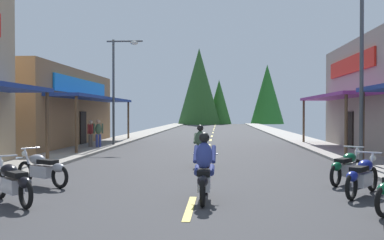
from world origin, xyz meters
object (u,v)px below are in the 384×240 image
at_px(motorcycle_parked_left_2, 43,168).
at_px(streetlamp_right, 352,51).
at_px(rider_cruising_lead, 204,172).
at_px(pedestrian_waiting, 91,132).
at_px(motorcycle_parked_right_2, 362,176).
at_px(motorcycle_parked_right_3, 346,167).
at_px(rider_cruising_trailing, 200,149).
at_px(motorcycle_parked_left_1, 13,182).
at_px(pedestrian_by_shop, 98,132).
at_px(streetlamp_left, 119,77).

bearing_deg(motorcycle_parked_left_2, streetlamp_right, -124.88).
bearing_deg(rider_cruising_lead, pedestrian_waiting, 26.75).
xyz_separation_m(streetlamp_right, motorcycle_parked_right_2, (-1.35, -5.32, -3.75)).
bearing_deg(motorcycle_parked_right_2, motorcycle_parked_left_2, 119.76).
distance_m(rider_cruising_lead, pedestrian_waiting, 15.73).
xyz_separation_m(motorcycle_parked_right_3, rider_cruising_lead, (-3.95, -2.66, 0.17)).
relative_size(streetlamp_right, rider_cruising_trailing, 3.05).
relative_size(motorcycle_parked_right_3, motorcycle_parked_left_1, 1.08).
relative_size(motorcycle_parked_left_2, pedestrian_by_shop, 1.15).
relative_size(pedestrian_by_shop, pedestrian_waiting, 1.02).
xyz_separation_m(motorcycle_parked_right_3, motorcycle_parked_left_2, (-8.45, -0.92, 0.00)).
distance_m(streetlamp_right, pedestrian_waiting, 14.81).
height_order(motorcycle_parked_right_3, rider_cruising_lead, rider_cruising_lead).
relative_size(motorcycle_parked_right_2, motorcycle_parked_right_3, 1.02).
bearing_deg(streetlamp_right, motorcycle_parked_left_1, -144.20).
relative_size(rider_cruising_trailing, pedestrian_by_shop, 1.30).
distance_m(motorcycle_parked_left_2, pedestrian_waiting, 12.64).
distance_m(streetlamp_left, motorcycle_parked_left_1, 17.10).
relative_size(motorcycle_parked_right_2, motorcycle_parked_left_1, 1.11).
relative_size(streetlamp_left, rider_cruising_lead, 3.00).
bearing_deg(motorcycle_parked_right_3, motorcycle_parked_left_1, 149.95).
xyz_separation_m(streetlamp_right, motorcycle_parked_left_2, (-9.64, -4.39, -3.75)).
distance_m(motorcycle_parked_right_2, motorcycle_parked_left_2, 8.35).
bearing_deg(streetlamp_left, pedestrian_by_shop, -107.19).
xyz_separation_m(streetlamp_right, pedestrian_waiting, (-12.00, 8.02, -3.31)).
distance_m(motorcycle_parked_left_1, pedestrian_by_shop, 14.66).
distance_m(motorcycle_parked_left_2, rider_cruising_trailing, 6.19).
xyz_separation_m(motorcycle_parked_right_3, pedestrian_waiting, (-10.81, 11.49, 0.44)).
bearing_deg(streetlamp_right, streetlamp_left, 137.54).
relative_size(motorcycle_parked_right_2, rider_cruising_trailing, 0.83).
xyz_separation_m(streetlamp_right, pedestrian_by_shop, (-11.48, 7.76, -3.29)).
bearing_deg(streetlamp_left, pedestrian_waiting, -122.16).
distance_m(motorcycle_parked_left_1, rider_cruising_trailing, 7.93).
distance_m(streetlamp_left, streetlamp_right, 14.66).
bearing_deg(pedestrian_by_shop, streetlamp_left, -53.78).
relative_size(motorcycle_parked_left_2, rider_cruising_trailing, 0.88).
bearing_deg(pedestrian_waiting, motorcycle_parked_right_2, -35.56).
relative_size(motorcycle_parked_right_2, pedestrian_waiting, 1.11).
relative_size(motorcycle_parked_right_2, pedestrian_by_shop, 1.09).
height_order(streetlamp_right, motorcycle_parked_right_2, streetlamp_right).
distance_m(streetlamp_left, pedestrian_by_shop, 3.92).
relative_size(streetlamp_left, rider_cruising_trailing, 3.00).
xyz_separation_m(motorcycle_parked_left_2, rider_cruising_trailing, (4.15, 4.59, 0.17)).
distance_m(motorcycle_parked_right_3, pedestrian_waiting, 15.78).
bearing_deg(rider_cruising_lead, pedestrian_by_shop, 25.43).
relative_size(streetlamp_right, pedestrian_by_shop, 3.97).
xyz_separation_m(streetlamp_left, motorcycle_parked_left_2, (1.18, -14.29, -3.68)).
relative_size(rider_cruising_lead, pedestrian_waiting, 1.33).
xyz_separation_m(pedestrian_by_shop, pedestrian_waiting, (-0.52, 0.26, -0.02)).
height_order(streetlamp_left, motorcycle_parked_left_2, streetlamp_left).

